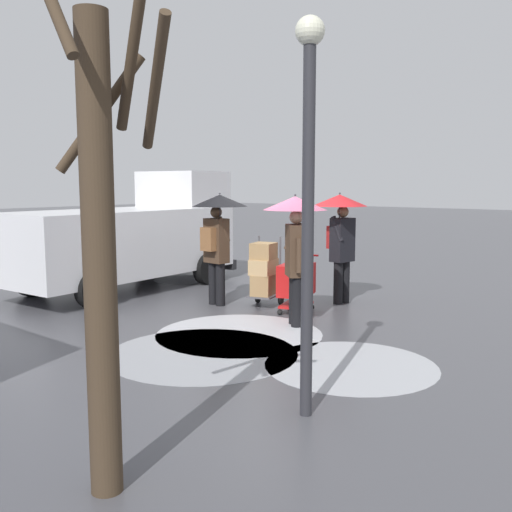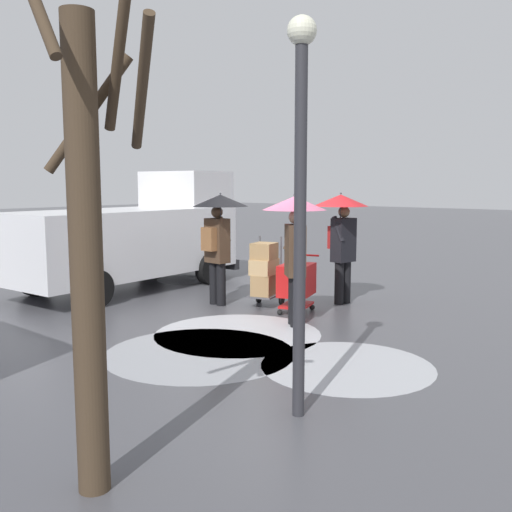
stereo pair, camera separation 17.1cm
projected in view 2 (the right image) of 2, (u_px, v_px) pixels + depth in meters
The scene contains 13 objects.
ground_plane at pixel (264, 310), 10.49m from camera, with size 90.00×90.00×0.00m, color #4C4C51.
slush_patch_near_cluster at pixel (238, 333), 8.86m from camera, with size 2.58×2.58×0.01m, color silver.
slush_patch_under_van at pixel (200, 353), 7.85m from camera, with size 2.62×2.62×0.01m, color #999BA0.
slush_patch_mid_street at pixel (347, 366), 7.29m from camera, with size 2.21×2.21×0.01m, color #ADAFB5.
slush_patch_far_side at pixel (184, 279), 13.86m from camera, with size 1.33×1.33×0.01m, color #ADAFB5.
cargo_van_parked_right at pixel (135, 235), 12.63m from camera, with size 2.40×5.43×2.60m.
shopping_cart_vendor at pixel (297, 281), 10.24m from camera, with size 0.77×0.95×1.04m.
hand_dolly_boxes at pixel (264, 271), 10.74m from camera, with size 0.67×0.81×1.32m.
pedestrian_pink_side at pixel (295, 229), 9.23m from camera, with size 1.04×1.04×2.15m.
pedestrian_black_side at pixel (219, 223), 10.75m from camera, with size 1.04×1.04×2.15m.
pedestrian_white_side at pixel (342, 223), 10.87m from camera, with size 1.04×1.04×2.15m.
bare_tree_near at pixel (87, 237), 4.12m from camera, with size 1.13×1.07×4.23m.
street_lamp at pixel (300, 178), 5.45m from camera, with size 0.28×0.28×3.86m.
Camera 2 is at (-6.43, 8.02, 2.31)m, focal length 40.08 mm.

